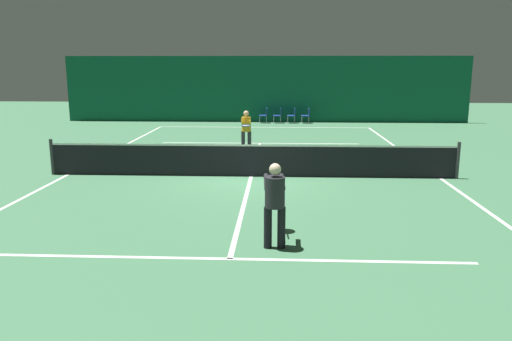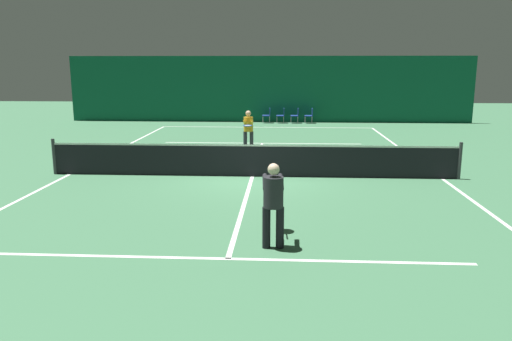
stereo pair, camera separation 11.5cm
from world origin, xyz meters
name	(u,v)px [view 1 (the left image)]	position (x,y,z in m)	size (l,w,h in m)	color
ground_plane	(251,176)	(0.00, 0.00, 0.00)	(60.00, 60.00, 0.00)	#3D704C
backdrop_curtain	(265,89)	(0.00, 14.49, 1.86)	(23.00, 0.12, 3.73)	#0F5138
court_line_baseline_far	(264,127)	(0.00, 11.90, 0.00)	(11.00, 0.10, 0.00)	white
court_line_service_far	(260,143)	(0.00, 6.40, 0.00)	(8.25, 0.10, 0.00)	white
court_line_service_near	(230,259)	(0.00, -6.40, 0.00)	(8.25, 0.10, 0.00)	white
court_line_sideline_left	(68,174)	(-5.50, 0.00, 0.00)	(0.10, 23.80, 0.00)	white
court_line_sideline_right	(441,178)	(5.50, 0.00, 0.00)	(0.10, 23.80, 0.00)	white
court_line_centre	(251,176)	(0.00, 0.00, 0.00)	(0.10, 12.80, 0.00)	white
tennis_net	(251,159)	(0.00, 0.00, 0.51)	(12.00, 0.10, 1.07)	black
player_near	(275,198)	(0.75, -5.78, 0.90)	(0.43, 1.31, 1.55)	black
player_far	(246,128)	(-0.44, 4.43, 0.90)	(0.41, 1.31, 1.54)	#2D2D38
courtside_chair_0	(264,114)	(-0.03, 13.94, 0.49)	(0.44, 0.44, 0.84)	#99999E
courtside_chair_1	(278,114)	(0.76, 13.94, 0.49)	(0.44, 0.44, 0.84)	#99999E
courtside_chair_2	(293,114)	(1.56, 13.94, 0.49)	(0.44, 0.44, 0.84)	#99999E
courtside_chair_3	(307,115)	(2.35, 13.94, 0.49)	(0.44, 0.44, 0.84)	#99999E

